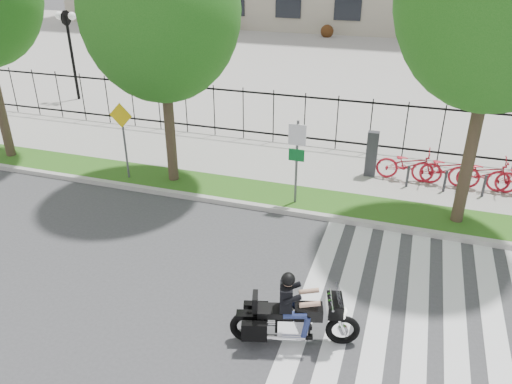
% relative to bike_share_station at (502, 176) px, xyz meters
% --- Properties ---
extents(ground, '(120.00, 120.00, 0.00)m').
position_rel_bike_share_station_xyz_m(ground, '(-6.58, -7.20, -0.69)').
color(ground, '#3A3A3D').
rests_on(ground, ground).
extents(curb, '(60.00, 0.20, 0.15)m').
position_rel_bike_share_station_xyz_m(curb, '(-6.58, -3.10, -0.61)').
color(curb, '#ABA9A1').
rests_on(curb, ground).
extents(grass_verge, '(60.00, 1.50, 0.15)m').
position_rel_bike_share_station_xyz_m(grass_verge, '(-6.58, -2.25, -0.61)').
color(grass_verge, '#255B16').
rests_on(grass_verge, ground).
extents(sidewalk, '(60.00, 3.50, 0.15)m').
position_rel_bike_share_station_xyz_m(sidewalk, '(-6.58, 0.25, -0.61)').
color(sidewalk, '#A7A39C').
rests_on(sidewalk, ground).
extents(plaza, '(80.00, 34.00, 0.10)m').
position_rel_bike_share_station_xyz_m(plaza, '(-6.58, 17.80, -0.64)').
color(plaza, '#A7A39C').
rests_on(plaza, ground).
extents(crosswalk_stripes, '(5.70, 8.00, 0.01)m').
position_rel_bike_share_station_xyz_m(crosswalk_stripes, '(-1.76, -7.20, -0.68)').
color(crosswalk_stripes, silver).
rests_on(crosswalk_stripes, ground).
extents(iron_fence, '(30.00, 0.06, 2.00)m').
position_rel_bike_share_station_xyz_m(iron_fence, '(-6.58, 2.00, 0.46)').
color(iron_fence, black).
rests_on(iron_fence, sidewalk).
extents(lamp_post_left, '(1.06, 0.70, 4.25)m').
position_rel_bike_share_station_xyz_m(lamp_post_left, '(-18.58, 4.80, 2.52)').
color(lamp_post_left, black).
rests_on(lamp_post_left, ground).
extents(street_tree_1, '(4.53, 4.53, 7.80)m').
position_rel_bike_share_station_xyz_m(street_tree_1, '(-9.87, -2.25, 4.64)').
color(street_tree_1, '#372A1E').
rests_on(street_tree_1, grass_verge).
extents(bike_share_station, '(7.89, 0.89, 1.50)m').
position_rel_bike_share_station_xyz_m(bike_share_station, '(0.00, 0.00, 0.00)').
color(bike_share_station, '#2D2D33').
rests_on(bike_share_station, sidewalk).
extents(sign_pole_regulatory, '(0.50, 0.09, 2.50)m').
position_rel_bike_share_station_xyz_m(sign_pole_regulatory, '(-5.75, -2.62, 1.05)').
color(sign_pole_regulatory, '#59595B').
rests_on(sign_pole_regulatory, grass_verge).
extents(sign_pole_warning, '(0.78, 0.09, 2.49)m').
position_rel_bike_share_station_xyz_m(sign_pole_warning, '(-11.31, -2.62, 1.05)').
color(sign_pole_warning, '#59595B').
rests_on(sign_pole_warning, grass_verge).
extents(motorcycle_rider, '(2.46, 1.10, 1.94)m').
position_rel_bike_share_station_xyz_m(motorcycle_rider, '(-4.40, -8.04, -0.04)').
color(motorcycle_rider, black).
rests_on(motorcycle_rider, ground).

